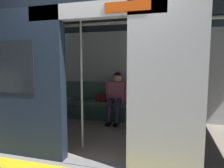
# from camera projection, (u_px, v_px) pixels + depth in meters

# --- Properties ---
(ground_plane) EXTENTS (60.00, 60.00, 0.00)m
(ground_plane) POSITION_uv_depth(u_px,v_px,m) (95.00, 164.00, 2.84)
(ground_plane) COLOR gray
(train_car) EXTENTS (6.40, 2.66, 2.31)m
(train_car) POSITION_uv_depth(u_px,v_px,m) (113.00, 57.00, 3.80)
(train_car) COLOR #ADAFB5
(train_car) RESTS_ON ground_plane
(bench_seat) EXTENTS (3.00, 0.44, 0.46)m
(bench_seat) POSITION_uv_depth(u_px,v_px,m) (127.00, 107.00, 4.86)
(bench_seat) COLOR #4C7566
(bench_seat) RESTS_ON ground_plane
(person_seated) EXTENTS (0.55, 0.67, 1.19)m
(person_seated) POSITION_uv_depth(u_px,v_px,m) (116.00, 94.00, 4.84)
(person_seated) COLOR pink
(person_seated) RESTS_ON ground_plane
(handbag) EXTENTS (0.26, 0.15, 0.17)m
(handbag) POSITION_uv_depth(u_px,v_px,m) (102.00, 98.00, 5.05)
(handbag) COLOR maroon
(handbag) RESTS_ON bench_seat
(book) EXTENTS (0.25, 0.27, 0.03)m
(book) POSITION_uv_depth(u_px,v_px,m) (133.00, 102.00, 4.84)
(book) COLOR #B22D2D
(book) RESTS_ON bench_seat
(grab_pole_door) EXTENTS (0.04, 0.04, 2.17)m
(grab_pole_door) POSITION_uv_depth(u_px,v_px,m) (82.00, 83.00, 3.29)
(grab_pole_door) COLOR silver
(grab_pole_door) RESTS_ON ground_plane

